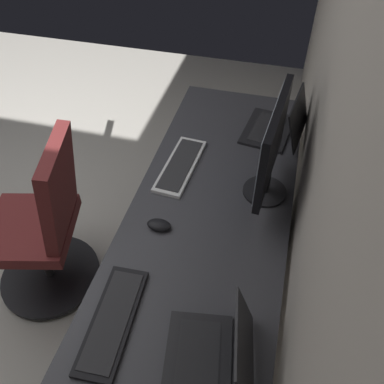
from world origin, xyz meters
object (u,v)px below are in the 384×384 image
(monitor_primary, at_px, (272,147))
(keyboard_spare, at_px, (113,320))
(office_chair, at_px, (45,230))
(laptop_leftmost, at_px, (216,352))
(keyboard_main, at_px, (180,165))
(laptop_left, at_px, (279,125))
(mouse_main, at_px, (159,225))
(drawer_pedestal, at_px, (217,243))

(monitor_primary, distance_m, keyboard_spare, 0.92)
(monitor_primary, distance_m, office_chair, 1.21)
(laptop_leftmost, relative_size, office_chair, 0.34)
(office_chair, bearing_deg, keyboard_main, 118.56)
(monitor_primary, distance_m, laptop_left, 0.51)
(keyboard_spare, height_order, office_chair, office_chair)
(monitor_primary, distance_m, laptop_leftmost, 0.83)
(laptop_leftmost, relative_size, laptop_left, 0.88)
(laptop_leftmost, distance_m, mouse_main, 0.59)
(drawer_pedestal, bearing_deg, keyboard_spare, -18.44)
(laptop_left, distance_m, keyboard_main, 0.59)
(laptop_leftmost, height_order, keyboard_main, laptop_leftmost)
(mouse_main, relative_size, office_chair, 0.11)
(keyboard_main, distance_m, office_chair, 0.77)
(drawer_pedestal, height_order, keyboard_main, keyboard_main)
(laptop_leftmost, distance_m, laptop_left, 1.27)
(office_chair, bearing_deg, drawer_pedestal, 104.34)
(keyboard_main, bearing_deg, drawer_pedestal, 62.00)
(monitor_primary, xyz_separation_m, mouse_main, (0.32, -0.40, -0.25))
(laptop_left, relative_size, office_chair, 0.39)
(mouse_main, bearing_deg, monitor_primary, 128.74)
(drawer_pedestal, relative_size, monitor_primary, 1.40)
(keyboard_main, bearing_deg, laptop_left, 132.25)
(office_chair, bearing_deg, laptop_left, 124.74)
(laptop_left, relative_size, keyboard_main, 0.88)
(monitor_primary, bearing_deg, mouse_main, -51.26)
(keyboard_main, distance_m, keyboard_spare, 0.84)
(drawer_pedestal, bearing_deg, office_chair, -75.66)
(monitor_primary, relative_size, laptop_left, 1.32)
(laptop_left, bearing_deg, keyboard_main, -47.75)
(drawer_pedestal, distance_m, keyboard_main, 0.47)
(laptop_leftmost, xyz_separation_m, laptop_left, (-1.27, 0.07, 0.00))
(drawer_pedestal, distance_m, mouse_main, 0.53)
(laptop_leftmost, height_order, laptop_left, laptop_left)
(laptop_leftmost, bearing_deg, keyboard_main, -157.32)
(keyboard_spare, height_order, mouse_main, mouse_main)
(keyboard_main, bearing_deg, laptop_leftmost, 22.68)
(drawer_pedestal, relative_size, laptop_left, 1.84)
(drawer_pedestal, height_order, laptop_leftmost, laptop_leftmost)
(keyboard_main, relative_size, keyboard_spare, 1.00)
(monitor_primary, relative_size, mouse_main, 4.79)
(drawer_pedestal, distance_m, monitor_primary, 0.68)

